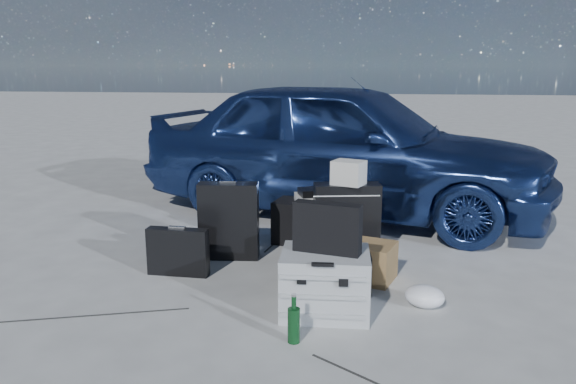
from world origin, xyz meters
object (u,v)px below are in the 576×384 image
(pelican_case, at_px, (325,282))
(briefcase, at_px, (178,252))
(suitcase_left, at_px, (229,221))
(duffel_bag, at_px, (317,223))
(green_bottle, at_px, (294,319))
(car, at_px, (344,146))
(suitcase_right, at_px, (346,222))
(cardboard_box, at_px, (368,261))

(pelican_case, bearing_deg, briefcase, 153.61)
(suitcase_left, relative_size, duffel_bag, 0.82)
(green_bottle, bearing_deg, suitcase_left, 117.43)
(car, xyz_separation_m, pelican_case, (-0.01, -2.66, -0.54))
(briefcase, xyz_separation_m, suitcase_right, (1.31, 0.55, 0.14))
(suitcase_left, bearing_deg, briefcase, -129.43)
(suitcase_right, relative_size, cardboard_box, 1.70)
(briefcase, relative_size, duffel_bag, 0.61)
(car, height_order, briefcase, car)
(green_bottle, bearing_deg, briefcase, 136.85)
(pelican_case, relative_size, duffel_bag, 0.73)
(pelican_case, relative_size, briefcase, 1.19)
(suitcase_right, height_order, cardboard_box, suitcase_right)
(suitcase_left, distance_m, suitcase_right, 1.01)
(briefcase, distance_m, duffel_bag, 1.39)
(pelican_case, xyz_separation_m, duffel_bag, (-0.18, 1.47, -0.01))
(pelican_case, bearing_deg, duffel_bag, 94.46)
(duffel_bag, bearing_deg, suitcase_right, -42.18)
(suitcase_left, height_order, cardboard_box, suitcase_left)
(pelican_case, bearing_deg, green_bottle, -111.20)
(briefcase, bearing_deg, cardboard_box, 6.02)
(duffel_bag, bearing_deg, car, 92.68)
(briefcase, bearing_deg, car, 62.14)
(suitcase_right, distance_m, cardboard_box, 0.51)
(pelican_case, xyz_separation_m, cardboard_box, (0.29, 0.64, -0.07))
(pelican_case, relative_size, green_bottle, 1.96)
(cardboard_box, bearing_deg, green_bottle, -111.87)
(green_bottle, bearing_deg, car, 87.00)
(suitcase_left, xyz_separation_m, cardboard_box, (1.19, -0.35, -0.18))
(pelican_case, relative_size, suitcase_left, 0.88)
(pelican_case, xyz_separation_m, green_bottle, (-0.15, -0.45, -0.06))
(duffel_bag, bearing_deg, briefcase, -126.05)
(suitcase_left, bearing_deg, duffel_bag, 27.90)
(car, height_order, duffel_bag, car)
(suitcase_right, bearing_deg, suitcase_left, 174.54)
(pelican_case, distance_m, suitcase_left, 1.34)
(suitcase_left, distance_m, cardboard_box, 1.25)
(car, height_order, suitcase_left, car)
(pelican_case, xyz_separation_m, briefcase, (-1.21, 0.53, -0.02))
(suitcase_right, relative_size, duffel_bag, 0.83)
(suitcase_right, relative_size, green_bottle, 2.23)
(pelican_case, distance_m, duffel_bag, 1.48)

